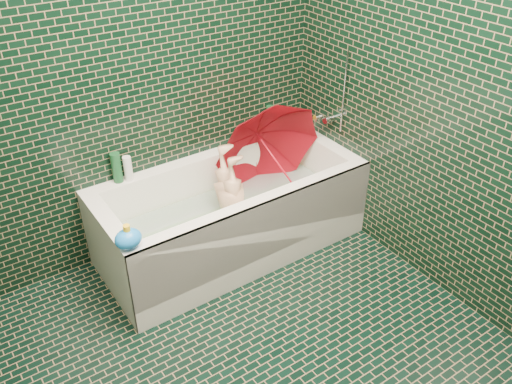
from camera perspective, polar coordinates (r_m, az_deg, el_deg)
floor at (r=2.92m, az=0.84°, el=-19.25°), size 2.80×2.80×0.00m
wall_back at (r=3.22m, az=-13.81°, el=12.83°), size 2.80×0.00×2.80m
wall_right at (r=2.95m, az=22.49°, el=9.42°), size 0.00×2.80×2.80m
bathtub at (r=3.56m, az=-2.51°, el=-3.12°), size 1.70×0.75×0.55m
bath_mat at (r=3.61m, az=-2.64°, el=-3.70°), size 1.35×0.47×0.01m
water at (r=3.52m, az=-2.69°, el=-1.82°), size 1.48×0.53×0.00m
faucet at (r=3.71m, az=8.01°, el=8.22°), size 0.18×0.19×0.55m
child at (r=3.48m, az=-2.31°, el=-2.06°), size 0.93×0.53×0.25m
umbrella at (r=3.56m, az=2.16°, el=3.25°), size 0.99×0.97×1.03m
soap_bottle_a at (r=3.97m, az=3.49°, el=6.65°), size 0.13×0.13×0.28m
soap_bottle_b at (r=3.97m, az=3.63°, el=6.65°), size 0.09×0.09×0.17m
soap_bottle_c at (r=4.02m, az=4.27°, el=6.97°), size 0.14×0.14×0.17m
bottle_right_tall at (r=3.86m, az=1.47°, el=7.60°), size 0.06×0.06×0.21m
bottle_right_pump at (r=3.96m, az=3.99°, el=7.81°), size 0.05×0.05×0.16m
bottle_left_tall at (r=3.39m, az=-14.46°, el=2.50°), size 0.06×0.06×0.20m
bottle_left_short at (r=3.40m, az=-13.33°, el=2.43°), size 0.07×0.07×0.16m
rubber_duck at (r=3.86m, az=0.96°, el=6.60°), size 0.12×0.08×0.10m
bath_toy at (r=2.84m, az=-13.30°, el=-4.79°), size 0.17×0.16×0.14m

